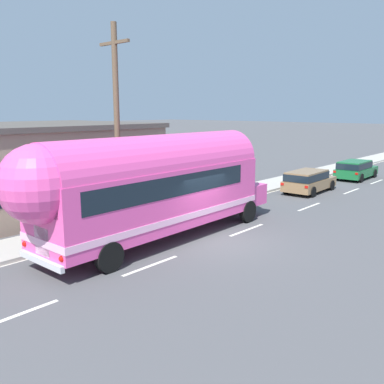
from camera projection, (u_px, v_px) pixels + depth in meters
The scene contains 8 objects.
ground_plane at pixel (216, 242), 16.28m from camera, with size 300.00×300.00×0.00m, color #4C4C4F.
lane_markings at pixel (309, 188), 27.55m from camera, with size 3.74×80.00×0.01m.
sidewalk_slab at pixel (254, 189), 26.73m from camera, with size 2.39×90.00×0.15m, color #ADA89E.
roadside_building at pixel (0, 168), 20.79m from camera, with size 9.26×14.61×4.34m.
utility_pole at pixel (117, 125), 17.48m from camera, with size 1.80×0.24×8.50m.
painted_bus at pixel (151, 184), 15.76m from camera, with size 2.75×12.44×4.12m.
car_lead at pixel (308, 180), 25.82m from camera, with size 2.01×4.35×1.37m.
car_second at pixel (355, 169), 30.82m from camera, with size 1.98×4.37×1.37m.
Camera 1 is at (9.68, -12.27, 5.04)m, focal length 39.16 mm.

